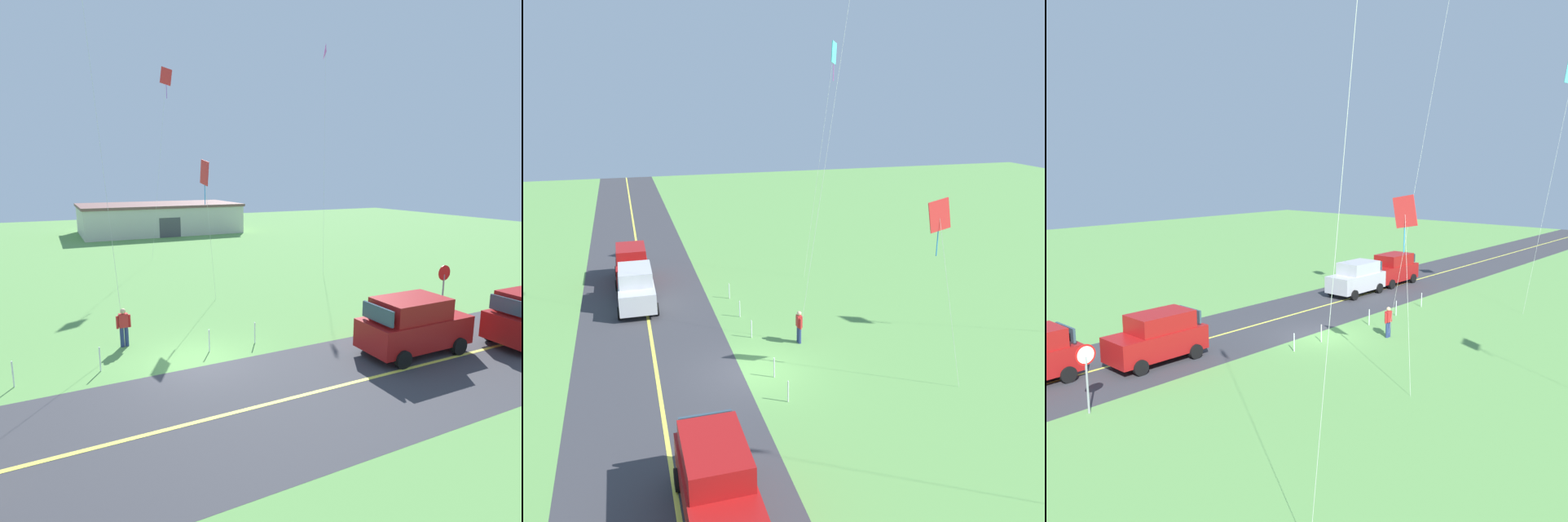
# 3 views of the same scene
# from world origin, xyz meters

# --- Properties ---
(ground_plane) EXTENTS (120.00, 120.00, 0.10)m
(ground_plane) POSITION_xyz_m (0.00, 0.00, -0.05)
(ground_plane) COLOR #60994C
(asphalt_road) EXTENTS (120.00, 7.00, 0.00)m
(asphalt_road) POSITION_xyz_m (0.00, -4.00, 0.00)
(asphalt_road) COLOR #38383D
(asphalt_road) RESTS_ON ground
(road_centre_stripe) EXTENTS (120.00, 0.16, 0.00)m
(road_centre_stripe) POSITION_xyz_m (0.00, -4.00, 0.01)
(road_centre_stripe) COLOR #E5E04C
(road_centre_stripe) RESTS_ON asphalt_road
(car_suv_foreground) EXTENTS (4.40, 2.12, 2.24)m
(car_suv_foreground) POSITION_xyz_m (7.84, -2.93, 1.15)
(car_suv_foreground) COLOR maroon
(car_suv_foreground) RESTS_ON ground
(car_parked_west_near) EXTENTS (4.40, 2.12, 2.24)m
(car_parked_west_near) POSITION_xyz_m (-9.02, -4.46, 1.15)
(car_parked_west_near) COLOR #B7B7BC
(car_parked_west_near) RESTS_ON ground
(car_parked_west_far) EXTENTS (4.40, 2.12, 2.24)m
(car_parked_west_far) POSITION_xyz_m (-13.57, -4.55, 1.15)
(car_parked_west_far) COLOR maroon
(car_parked_west_far) RESTS_ON ground
(person_adult_near) EXTENTS (0.58, 0.22, 1.60)m
(person_adult_near) POSITION_xyz_m (-2.14, 2.74, 0.86)
(person_adult_near) COLOR navy
(person_adult_near) RESTS_ON ground
(kite_blue_mid) EXTENTS (0.86, 2.13, 14.34)m
(kite_blue_mid) POSITION_xyz_m (-11.66, 7.87, 13.35)
(kite_blue_mid) COLOR silver
(kite_blue_mid) RESTS_ON ground
(kite_yellow_high) EXTENTS (0.93, 1.58, 7.65)m
(kite_yellow_high) POSITION_xyz_m (2.81, 6.66, 6.86)
(kite_yellow_high) COLOR silver
(kite_yellow_high) RESTS_ON ground
(fence_post_0) EXTENTS (0.05, 0.05, 0.90)m
(fence_post_0) POSITION_xyz_m (-8.89, 0.70, 0.45)
(fence_post_0) COLOR silver
(fence_post_0) RESTS_ON ground
(fence_post_1) EXTENTS (0.05, 0.05, 0.90)m
(fence_post_1) POSITION_xyz_m (-6.02, 0.70, 0.45)
(fence_post_1) COLOR silver
(fence_post_1) RESTS_ON ground
(fence_post_2) EXTENTS (0.05, 0.05, 0.90)m
(fence_post_2) POSITION_xyz_m (-3.32, 0.70, 0.45)
(fence_post_2) COLOR silver
(fence_post_2) RESTS_ON ground
(fence_post_3) EXTENTS (0.05, 0.05, 0.90)m
(fence_post_3) POSITION_xyz_m (0.77, 0.70, 0.45)
(fence_post_3) COLOR silver
(fence_post_3) RESTS_ON ground
(fence_post_4) EXTENTS (0.05, 0.05, 0.90)m
(fence_post_4) POSITION_xyz_m (2.76, 0.70, 0.45)
(fence_post_4) COLOR silver
(fence_post_4) RESTS_ON ground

